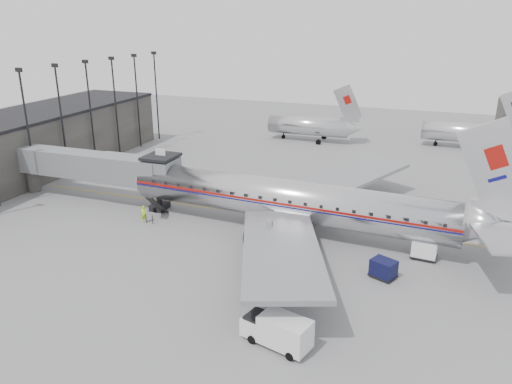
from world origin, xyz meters
TOP-DOWN VIEW (x-y plane):
  - ground at (0.00, 0.00)m, footprint 160.00×160.00m
  - terminal at (-34.00, 10.00)m, footprint 12.00×46.00m
  - apron_line at (3.00, 6.00)m, footprint 60.00×0.15m
  - jet_bridge at (-16.66, 3.67)m, footprint 21.00×6.20m
  - floodlight_masts at (-27.50, 13.00)m, footprint 0.90×42.25m
  - distant_aircraft_near at (-1.79, 42.00)m, footprint 16.39×3.20m
  - distant_aircraft_mid at (24.21, 46.00)m, footprint 16.39×3.20m
  - airliner at (6.85, 2.95)m, footprint 42.45×39.26m
  - service_van at (11.12, -15.51)m, footprint 5.15×3.05m
  - baggage_cart_navy at (16.70, -3.64)m, footprint 2.54×2.29m
  - baggage_cart_white at (19.77, 1.34)m, footprint 2.41×1.92m
  - ramp_worker at (-8.90, -0.31)m, footprint 0.75×0.57m

SIDE VIEW (x-z plane):
  - ground at x=0.00m, z-range 0.00..0.00m
  - apron_line at x=3.00m, z-range 0.00..0.01m
  - baggage_cart_navy at x=16.70m, z-range 0.05..1.68m
  - ramp_worker at x=-8.90m, z-range 0.00..1.86m
  - baggage_cart_white at x=19.77m, z-range 0.06..1.83m
  - service_van at x=11.12m, z-range 0.06..2.33m
  - distant_aircraft_near at x=-1.79m, z-range -2.40..7.86m
  - distant_aircraft_mid at x=24.21m, z-range -2.40..7.86m
  - airliner at x=6.85m, z-range -3.33..10.08m
  - terminal at x=-34.00m, z-range 0.00..8.00m
  - jet_bridge at x=-16.66m, z-range 0.63..7.73m
  - floodlight_masts at x=-27.50m, z-range 0.74..15.99m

